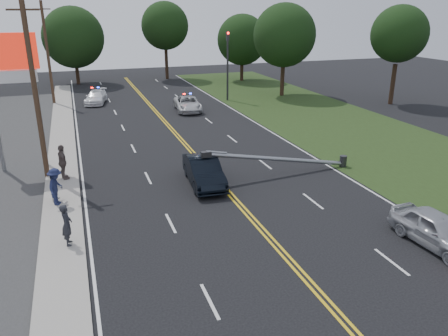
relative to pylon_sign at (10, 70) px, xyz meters
name	(u,v)px	position (x,y,z in m)	size (l,w,h in m)	color
ground	(282,253)	(10.50, -14.00, -6.00)	(120.00, 120.00, 0.00)	black
sidewalk	(62,187)	(2.10, -4.00, -5.94)	(1.80, 70.00, 0.12)	gray
grass_verge	(393,149)	(24.00, -4.00, -5.99)	(12.00, 80.00, 0.01)	#203013
centerline_yellow	(209,171)	(10.50, -4.00, -5.99)	(0.36, 80.00, 0.00)	gold
pylon_sign	(10,70)	(0.00, 0.00, 0.00)	(3.20, 0.35, 8.00)	gray
traffic_signal	(228,60)	(18.80, 16.00, -1.79)	(0.28, 0.41, 7.05)	#2D2D30
fallen_streetlight	(287,159)	(14.69, -6.00, -5.08)	(9.36, 0.44, 1.91)	#2D2D30
utility_pole_mid	(35,90)	(1.30, -2.00, -0.91)	(1.60, 0.28, 10.00)	#382619
utility_pole_far	(48,53)	(1.30, 20.00, -0.91)	(1.60, 0.28, 10.00)	#382619
tree_6	(73,37)	(4.04, 32.31, -0.17)	(7.57, 7.57, 9.62)	black
tree_7	(165,26)	(15.89, 32.97, 1.05)	(6.30, 6.30, 10.21)	black
tree_8	(242,40)	(25.18, 28.20, -0.65)	(6.59, 6.59, 8.65)	black
tree_9	(284,35)	(25.53, 16.62, 0.51)	(6.76, 6.76, 9.90)	black
tree_13	(399,34)	(34.01, 8.70, 0.90)	(5.50, 5.50, 9.67)	black
crashed_sedan	(204,171)	(9.61, -5.93, -5.22)	(1.64, 4.69, 1.55)	black
waiting_sedan	(437,230)	(16.74, -15.51, -5.28)	(1.69, 4.20, 1.43)	#ACAFB5
emergency_a	(188,104)	(13.48, 12.41, -5.32)	(2.25, 4.87, 1.35)	silver
emergency_b	(96,97)	(5.43, 18.87, -5.35)	(1.82, 4.48, 1.30)	white
bystander_a	(67,225)	(2.40, -10.66, -4.99)	(0.65, 0.42, 1.77)	#23242A
bystander_b	(56,185)	(1.91, -5.80, -5.09)	(0.77, 0.60, 1.58)	#A5A5A9
bystander_c	(56,187)	(1.93, -6.36, -4.94)	(1.21, 0.70, 1.87)	#1A2042
bystander_d	(63,162)	(2.25, -2.89, -4.87)	(1.18, 0.49, 2.02)	#594B47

